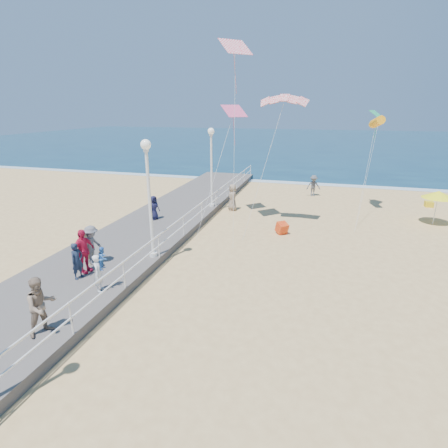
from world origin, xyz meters
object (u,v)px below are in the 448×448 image
(lamp_post_mid, at_px, (149,188))
(spectator_1, at_px, (41,306))
(beach_umbrella, at_px, (438,195))
(beach_chair_left, at_px, (429,204))
(spectator_2, at_px, (92,245))
(spectator_6, at_px, (89,247))
(beach_walker_c, at_px, (232,197))
(woman_holding_toddler, at_px, (99,273))
(spectator_4, at_px, (154,208))
(box_kite, at_px, (282,229))
(toddler_held, at_px, (103,258))
(lamp_post_far, at_px, (211,159))
(beach_walker_a, at_px, (313,186))
(spectator_3, at_px, (83,251))
(spectator_0, at_px, (77,261))

(lamp_post_mid, bearing_deg, spectator_1, -95.17)
(beach_umbrella, xyz_separation_m, beach_chair_left, (0.83, 4.47, -1.71))
(spectator_2, distance_m, spectator_6, 0.19)
(beach_walker_c, bearing_deg, woman_holding_toddler, -30.18)
(spectator_4, height_order, beach_umbrella, beach_umbrella)
(spectator_4, relative_size, box_kite, 2.47)
(toddler_held, distance_m, spectator_2, 2.65)
(beach_umbrella, bearing_deg, box_kite, -154.01)
(lamp_post_mid, height_order, lamp_post_far, same)
(lamp_post_mid, height_order, spectator_2, lamp_post_mid)
(woman_holding_toddler, bearing_deg, spectator_6, 27.90)
(beach_walker_a, xyz_separation_m, box_kite, (-1.38, -9.88, -0.57))
(lamp_post_mid, height_order, beach_umbrella, lamp_post_mid)
(spectator_1, relative_size, spectator_4, 1.25)
(lamp_post_mid, relative_size, woman_holding_toddler, 3.67)
(spectator_3, bearing_deg, beach_walker_a, -13.76)
(spectator_6, bearing_deg, beach_chair_left, -49.92)
(toddler_held, height_order, spectator_1, spectator_1)
(beach_walker_a, height_order, beach_walker_c, beach_walker_c)
(spectator_0, relative_size, spectator_3, 0.80)
(lamp_post_far, relative_size, spectator_6, 3.48)
(woman_holding_toddler, relative_size, beach_walker_c, 0.77)
(woman_holding_toddler, bearing_deg, beach_chair_left, -55.68)
(toddler_held, height_order, spectator_4, toddler_held)
(toddler_held, relative_size, spectator_3, 0.47)
(spectator_2, relative_size, beach_chair_left, 3.21)
(beach_walker_a, bearing_deg, spectator_4, -148.44)
(beach_umbrella, height_order, beach_chair_left, beach_umbrella)
(spectator_1, distance_m, spectator_3, 4.18)
(beach_walker_a, bearing_deg, toddler_held, -127.37)
(beach_walker_a, bearing_deg, beach_chair_left, -24.28)
(spectator_6, bearing_deg, box_kite, -49.05)
(woman_holding_toddler, bearing_deg, beach_umbrella, -62.25)
(lamp_post_mid, height_order, woman_holding_toddler, lamp_post_mid)
(beach_umbrella, bearing_deg, spectator_2, -144.76)
(woman_holding_toddler, distance_m, beach_walker_a, 20.39)
(spectator_2, xyz_separation_m, box_kite, (7.44, 7.21, -0.98))
(spectator_1, xyz_separation_m, spectator_6, (-1.75, 4.70, -0.16))
(beach_chair_left, bearing_deg, box_kite, -137.90)
(box_kite, bearing_deg, beach_walker_a, 43.26)
(spectator_1, bearing_deg, woman_holding_toddler, 22.19)
(beach_walker_c, bearing_deg, spectator_2, -39.72)
(lamp_post_far, xyz_separation_m, beach_walker_c, (1.28, 0.79, -2.72))
(lamp_post_far, height_order, spectator_1, lamp_post_far)
(woman_holding_toddler, bearing_deg, lamp_post_far, -17.16)
(toddler_held, xyz_separation_m, spectator_4, (-2.20, 8.50, -0.55))
(lamp_post_far, bearing_deg, spectator_6, -102.45)
(beach_walker_a, bearing_deg, beach_walker_c, -149.65)
(spectator_2, bearing_deg, beach_walker_a, -31.27)
(spectator_2, xyz_separation_m, beach_walker_c, (3.45, 11.23, -0.34))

